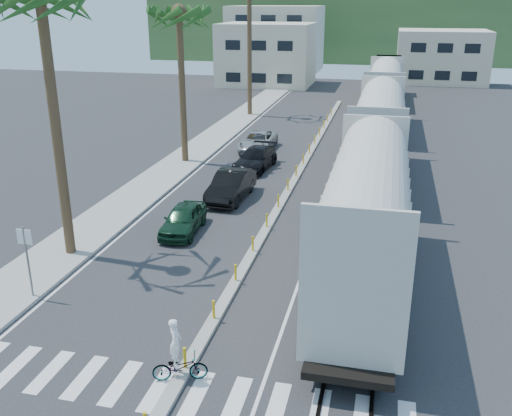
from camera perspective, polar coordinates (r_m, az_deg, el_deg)
The scene contains 16 objects.
ground at distance 19.36m, azimuth -6.03°, elevation -14.22°, with size 140.00×140.00×0.00m, color #28282B.
sidewalk at distance 43.77m, azimuth -5.98°, elevation 5.70°, with size 3.00×90.00×0.15m, color gray.
rails at distance 44.37m, azimuth 12.14°, elevation 5.50°, with size 1.56×100.00×0.06m.
median at distance 37.03m, azimuth 4.01°, elevation 3.11°, with size 0.45×60.00×0.85m.
crosswalk at distance 17.85m, azimuth -8.21°, elevation -17.67°, with size 14.00×2.20×0.01m, color silver.
lane_markings at distance 42.18m, azimuth 2.24°, elevation 5.15°, with size 9.42×90.00×0.01m.
freight_train at distance 41.89m, azimuth 12.35°, elevation 8.67°, with size 3.00×60.94×5.85m.
palm_trees at distance 40.11m, azimuth -7.12°, elevation 19.86°, with size 3.50×37.20×13.75m.
street_sign at distance 23.11m, azimuth -21.96°, elevation -4.12°, with size 0.60×0.08×3.00m.
buildings at distance 87.74m, azimuth 5.54°, elevation 15.76°, with size 38.00×27.00×10.00m.
hillside at distance 115.26m, azimuth 10.93°, elevation 17.34°, with size 80.00×20.00×12.00m, color #385628.
car_lead at distance 28.38m, azimuth -7.29°, elevation -1.11°, with size 1.85×4.15×1.38m, color #10311E.
car_second at distance 32.86m, azimuth -2.52°, elevation 2.25°, with size 1.92×5.02×1.63m, color black.
car_third at distance 38.83m, azimuth -0.07°, elevation 4.94°, with size 2.49×5.16×1.45m, color black.
car_rear at distance 43.95m, azimuth 0.20°, elevation 6.72°, with size 2.34×5.06×1.41m, color #ABAEB1.
cyclist at distance 17.91m, azimuth -7.71°, elevation -14.95°, with size 1.59×2.02×2.08m.
Camera 1 is at (5.55, -15.02, 10.88)m, focal length 40.00 mm.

